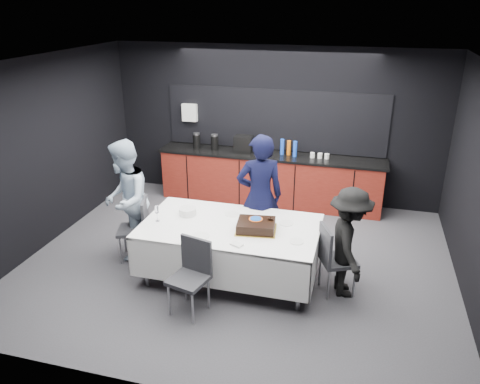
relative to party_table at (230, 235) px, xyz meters
name	(u,v)px	position (x,y,z in m)	size (l,w,h in m)	color
ground	(238,261)	(0.00, 0.40, -0.64)	(6.00, 6.00, 0.00)	#46454B
room_shell	(238,138)	(0.00, 0.40, 1.22)	(6.04, 5.04, 2.82)	white
kitchenette	(269,175)	(-0.02, 2.62, -0.10)	(4.10, 0.64, 2.05)	maroon
party_table	(230,235)	(0.00, 0.00, 0.00)	(2.32, 1.32, 0.78)	#99999E
cake_assembly	(256,226)	(0.36, -0.05, 0.20)	(0.56, 0.48, 0.16)	gold
plate_stack	(188,211)	(-0.65, 0.15, 0.19)	(0.24, 0.24, 0.10)	white
loose_plate_near	(200,236)	(-0.27, -0.39, 0.14)	(0.22, 0.22, 0.01)	white
loose_plate_right_a	(286,223)	(0.70, 0.24, 0.14)	(0.19, 0.19, 0.01)	white
loose_plate_right_b	(297,241)	(0.91, -0.22, 0.14)	(0.18, 0.18, 0.01)	white
loose_plate_far	(232,214)	(-0.06, 0.32, 0.14)	(0.19, 0.19, 0.01)	white
fork_pile	(237,244)	(0.23, -0.50, 0.15)	(0.15, 0.09, 0.02)	white
champagne_flute	(157,210)	(-0.97, -0.14, 0.30)	(0.06, 0.06, 0.22)	white
chair_left	(138,225)	(-1.41, 0.14, -0.11)	(0.53, 0.53, 0.92)	#2E2E33
chair_right	(333,255)	(1.35, 0.00, -0.11)	(0.56, 0.56, 0.92)	#2E2E33
chair_near	(192,271)	(-0.24, -0.81, -0.11)	(0.51, 0.51, 0.92)	#2E2E33
person_center	(260,197)	(0.24, 0.71, 0.28)	(0.67, 0.44, 1.84)	black
person_left	(126,200)	(-1.61, 0.20, 0.23)	(0.85, 0.66, 1.74)	#ABC1D7
person_right	(349,243)	(1.53, 0.02, 0.08)	(0.93, 0.54, 1.45)	black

